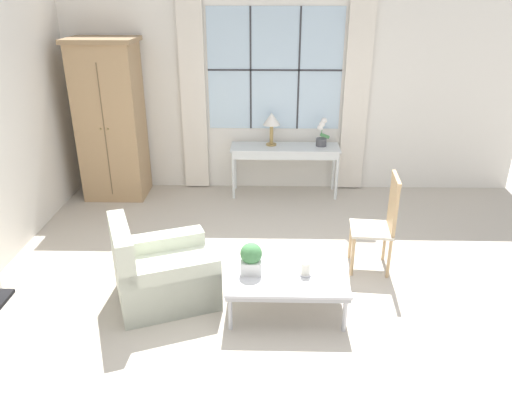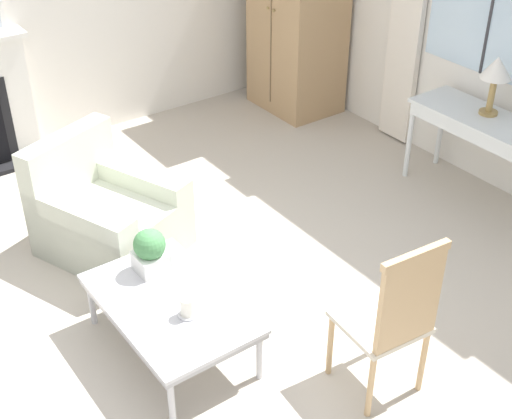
{
  "view_description": "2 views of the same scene",
  "coord_description": "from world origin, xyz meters",
  "px_view_note": "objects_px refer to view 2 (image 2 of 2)",
  "views": [
    {
      "loc": [
        -0.09,
        -4.26,
        2.87
      ],
      "look_at": [
        -0.2,
        0.22,
        0.85
      ],
      "focal_mm": 35.0,
      "sensor_mm": 36.0,
      "label": 1
    },
    {
      "loc": [
        3.08,
        -1.76,
        3.19
      ],
      "look_at": [
        0.21,
        0.31,
        0.89
      ],
      "focal_mm": 50.0,
      "sensor_mm": 36.0,
      "label": 2
    }
  ],
  "objects_px": {
    "console_table": "(502,134)",
    "armchair_upholstered": "(108,217)",
    "table_lamp": "(496,71)",
    "side_chair_wooden": "(394,314)",
    "pillar_candle": "(188,307)",
    "potted_plant_small": "(150,251)",
    "coffee_table": "(170,306)"
  },
  "relations": [
    {
      "from": "coffee_table",
      "to": "side_chair_wooden",
      "type": "bearing_deg",
      "value": 38.51
    },
    {
      "from": "side_chair_wooden",
      "to": "coffee_table",
      "type": "bearing_deg",
      "value": -141.49
    },
    {
      "from": "armchair_upholstered",
      "to": "side_chair_wooden",
      "type": "bearing_deg",
      "value": 16.14
    },
    {
      "from": "console_table",
      "to": "armchair_upholstered",
      "type": "height_order",
      "value": "armchair_upholstered"
    },
    {
      "from": "side_chair_wooden",
      "to": "coffee_table",
      "type": "relative_size",
      "value": 0.96
    },
    {
      "from": "coffee_table",
      "to": "potted_plant_small",
      "type": "distance_m",
      "value": 0.39
    },
    {
      "from": "table_lamp",
      "to": "coffee_table",
      "type": "distance_m",
      "value": 3.12
    },
    {
      "from": "side_chair_wooden",
      "to": "table_lamp",
      "type": "bearing_deg",
      "value": 118.15
    },
    {
      "from": "table_lamp",
      "to": "pillar_candle",
      "type": "xyz_separation_m",
      "value": [
        0.31,
        -3.0,
        -0.65
      ]
    },
    {
      "from": "side_chair_wooden",
      "to": "coffee_table",
      "type": "distance_m",
      "value": 1.35
    },
    {
      "from": "table_lamp",
      "to": "console_table",
      "type": "bearing_deg",
      "value": -16.74
    },
    {
      "from": "table_lamp",
      "to": "side_chair_wooden",
      "type": "height_order",
      "value": "table_lamp"
    },
    {
      "from": "armchair_upholstered",
      "to": "pillar_candle",
      "type": "distance_m",
      "value": 1.41
    },
    {
      "from": "console_table",
      "to": "potted_plant_small",
      "type": "bearing_deg",
      "value": -97.77
    },
    {
      "from": "coffee_table",
      "to": "pillar_candle",
      "type": "bearing_deg",
      "value": 8.86
    },
    {
      "from": "console_table",
      "to": "potted_plant_small",
      "type": "distance_m",
      "value": 2.93
    },
    {
      "from": "side_chair_wooden",
      "to": "potted_plant_small",
      "type": "distance_m",
      "value": 1.57
    },
    {
      "from": "console_table",
      "to": "side_chair_wooden",
      "type": "bearing_deg",
      "value": -65.45
    },
    {
      "from": "console_table",
      "to": "armchair_upholstered",
      "type": "distance_m",
      "value": 3.09
    },
    {
      "from": "table_lamp",
      "to": "side_chair_wooden",
      "type": "bearing_deg",
      "value": -61.85
    },
    {
      "from": "armchair_upholstered",
      "to": "potted_plant_small",
      "type": "relative_size",
      "value": 3.87
    },
    {
      "from": "potted_plant_small",
      "to": "side_chair_wooden",
      "type": "bearing_deg",
      "value": 28.93
    },
    {
      "from": "armchair_upholstered",
      "to": "potted_plant_small",
      "type": "distance_m",
      "value": 0.93
    },
    {
      "from": "console_table",
      "to": "table_lamp",
      "type": "bearing_deg",
      "value": 163.26
    },
    {
      "from": "table_lamp",
      "to": "armchair_upholstered",
      "type": "height_order",
      "value": "table_lamp"
    },
    {
      "from": "table_lamp",
      "to": "potted_plant_small",
      "type": "relative_size",
      "value": 1.6
    },
    {
      "from": "side_chair_wooden",
      "to": "armchair_upholstered",
      "type": "bearing_deg",
      "value": -163.86
    },
    {
      "from": "side_chair_wooden",
      "to": "coffee_table",
      "type": "height_order",
      "value": "side_chair_wooden"
    },
    {
      "from": "armchair_upholstered",
      "to": "potted_plant_small",
      "type": "bearing_deg",
      "value": -6.83
    },
    {
      "from": "side_chair_wooden",
      "to": "pillar_candle",
      "type": "relative_size",
      "value": 7.68
    },
    {
      "from": "armchair_upholstered",
      "to": "coffee_table",
      "type": "distance_m",
      "value": 1.23
    },
    {
      "from": "side_chair_wooden",
      "to": "potted_plant_small",
      "type": "relative_size",
      "value": 3.63
    }
  ]
}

